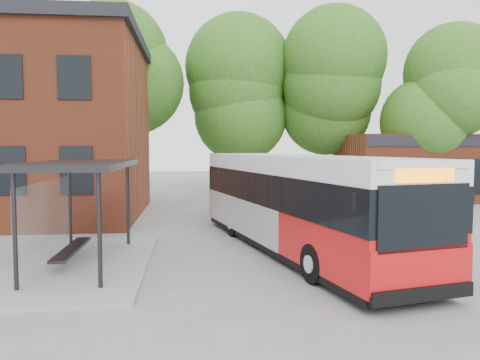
{
  "coord_description": "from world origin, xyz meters",
  "views": [
    {
      "loc": [
        -1.57,
        -13.87,
        3.25
      ],
      "look_at": [
        0.29,
        3.88,
        2.0
      ],
      "focal_mm": 35.0,
      "sensor_mm": 36.0,
      "label": 1
    }
  ],
  "objects": [
    {
      "name": "city_bus",
      "position": [
        1.66,
        0.38,
        1.5
      ],
      "size": [
        5.02,
        12.07,
        3.0
      ],
      "primitive_type": null,
      "rotation": [
        0.0,
        0.0,
        0.22
      ],
      "color": "red",
      "rests_on": "ground"
    },
    {
      "name": "bicycle_3",
      "position": [
        8.54,
        9.21,
        0.55
      ],
      "size": [
        1.89,
        0.83,
        1.1
      ],
      "primitive_type": "imported",
      "rotation": [
        0.0,
        0.0,
        1.39
      ],
      "color": "black",
      "rests_on": "ground"
    },
    {
      "name": "bicycle_2",
      "position": [
        8.33,
        9.78,
        0.43
      ],
      "size": [
        1.72,
        0.86,
        0.86
      ],
      "primitive_type": "imported",
      "rotation": [
        0.0,
        0.0,
        1.39
      ],
      "color": "black",
      "rests_on": "ground"
    },
    {
      "name": "tree_1",
      "position": [
        1.0,
        17.0,
        5.2
      ],
      "size": [
        7.92,
        7.92,
        10.4
      ],
      "primitive_type": null,
      "color": "#2A5917",
      "rests_on": "ground"
    },
    {
      "name": "ground",
      "position": [
        0.0,
        0.0,
        0.0
      ],
      "size": [
        100.0,
        100.0,
        0.0
      ],
      "primitive_type": "plane",
      "color": "slate"
    },
    {
      "name": "tree_2",
      "position": [
        8.0,
        16.0,
        5.5
      ],
      "size": [
        7.92,
        7.92,
        11.0
      ],
      "primitive_type": null,
      "color": "#2A5917",
      "rests_on": "ground"
    },
    {
      "name": "bicycle_5",
      "position": [
        9.69,
        9.51,
        0.51
      ],
      "size": [
        1.75,
        0.96,
        1.01
      ],
      "primitive_type": "imported",
      "rotation": [
        0.0,
        0.0,
        1.87
      ],
      "color": "#0C3119",
      "rests_on": "ground"
    },
    {
      "name": "bicycle_7",
      "position": [
        10.84,
        10.62,
        0.55
      ],
      "size": [
        1.9,
        0.89,
        1.1
      ],
      "primitive_type": "imported",
      "rotation": [
        0.0,
        0.0,
        1.36
      ],
      "color": "black",
      "rests_on": "ground"
    },
    {
      "name": "bicycle_4",
      "position": [
        9.48,
        9.63,
        0.41
      ],
      "size": [
        1.56,
        0.54,
        0.82
      ],
      "primitive_type": "imported",
      "rotation": [
        0.0,
        0.0,
        1.57
      ],
      "color": "black",
      "rests_on": "ground"
    },
    {
      "name": "tree_0",
      "position": [
        -6.0,
        16.0,
        5.5
      ],
      "size": [
        7.92,
        7.92,
        11.0
      ],
      "primitive_type": null,
      "color": "#2A5917",
      "rests_on": "ground"
    },
    {
      "name": "bus_shelter",
      "position": [
        -4.5,
        -1.0,
        1.45
      ],
      "size": [
        3.6,
        7.0,
        2.9
      ],
      "primitive_type": null,
      "color": "black",
      "rests_on": "ground"
    },
    {
      "name": "bike_rail",
      "position": [
        9.28,
        10.0,
        0.19
      ],
      "size": [
        5.2,
        0.1,
        0.38
      ],
      "primitive_type": null,
      "color": "black",
      "rests_on": "ground"
    },
    {
      "name": "shop_row",
      "position": [
        15.0,
        14.0,
        2.0
      ],
      "size": [
        14.0,
        6.2,
        4.0
      ],
      "primitive_type": null,
      "color": "brown",
      "rests_on": "ground"
    },
    {
      "name": "bicycle_0",
      "position": [
        7.01,
        9.15,
        0.47
      ],
      "size": [
        1.84,
        0.75,
        0.95
      ],
      "primitive_type": "imported",
      "rotation": [
        0.0,
        0.0,
        1.64
      ],
      "color": "#27282B",
      "rests_on": "ground"
    },
    {
      "name": "bicycle_1",
      "position": [
        8.01,
        9.03,
        0.53
      ],
      "size": [
        1.79,
        0.6,
        1.06
      ],
      "primitive_type": "imported",
      "rotation": [
        0.0,
        0.0,
        1.51
      ],
      "color": "#550D13",
      "rests_on": "ground"
    },
    {
      "name": "tree_3",
      "position": [
        13.0,
        12.0,
        4.64
      ],
      "size": [
        7.04,
        7.04,
        9.28
      ],
      "primitive_type": null,
      "color": "#2A5917",
      "rests_on": "ground"
    }
  ]
}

